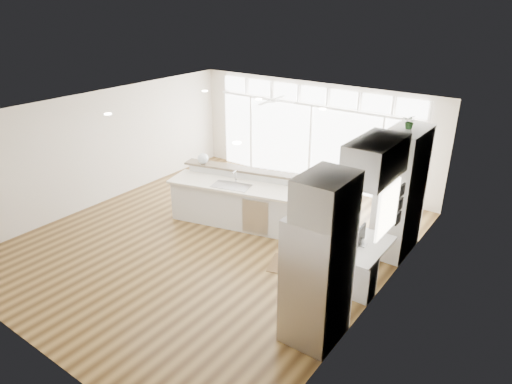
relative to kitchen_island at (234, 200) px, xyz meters
The scene contains 24 objects.
floor 1.01m from the kitchen_island, 80.75° to the right, with size 7.00×8.00×0.02m, color #483116.
ceiling 2.27m from the kitchen_island, 80.75° to the right, with size 7.00×8.00×0.02m, color silver.
wall_back 3.29m from the kitchen_island, 87.65° to the left, with size 7.00×0.04×2.70m, color beige.
wall_front 4.87m from the kitchen_island, 88.43° to the right, with size 7.00×0.04×2.70m, color beige.
wall_left 3.55m from the kitchen_island, 166.55° to the right, with size 0.04×8.00×2.70m, color beige.
wall_right 3.80m from the kitchen_island, 12.51° to the right, with size 0.04×8.00×2.70m, color beige.
glass_wall 3.17m from the kitchen_island, 87.60° to the left, with size 5.80×0.06×2.08m, color white.
transom_row 3.62m from the kitchen_island, 87.60° to the left, with size 5.90×0.06×0.40m, color white.
desk_window 3.76m from the kitchen_island, ahead, with size 0.04×0.85×0.85m, color white.
ceiling_fan 2.78m from the kitchen_island, 100.47° to the left, with size 1.16×1.16×0.32m, color white.
recessed_lights 2.19m from the kitchen_island, 77.77° to the right, with size 3.40×3.00×0.02m, color beige.
oven_cabinet 3.51m from the kitchen_island, 16.76° to the left, with size 0.64×1.20×2.50m, color silver.
desk_nook 3.31m from the kitchen_island, ahead, with size 0.72×1.30×0.76m, color silver.
upper_cabinets 3.78m from the kitchen_island, ahead, with size 0.64×1.30×0.64m, color silver.
refrigerator 3.92m from the kitchen_island, 33.63° to the right, with size 0.76×0.90×2.00m, color #B0B0B4.
fridge_cabinet 4.30m from the kitchen_island, 33.15° to the right, with size 0.64×0.90×0.60m, color silver.
framed_photos 3.69m from the kitchen_island, ahead, with size 0.06×0.22×0.80m, color black.
kitchen_island is the anchor object (origin of this frame).
rug 2.23m from the kitchen_island, 19.80° to the right, with size 0.93×0.67×0.01m, color #362211.
office_chair 2.55m from the kitchen_island, ahead, with size 0.57×0.53×1.10m, color black.
fishbowl 1.25m from the kitchen_island, behind, with size 0.25×0.25×0.25m, color silver.
monitor 3.24m from the kitchen_island, ahead, with size 0.07×0.42×0.35m, color black.
keyboard 3.06m from the kitchen_island, ahead, with size 0.11×0.30×0.02m, color silver.
potted_plant 4.00m from the kitchen_island, 16.76° to the left, with size 0.24×0.26×0.21m, color #2B5B27.
Camera 1 is at (5.62, -6.31, 4.74)m, focal length 32.00 mm.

